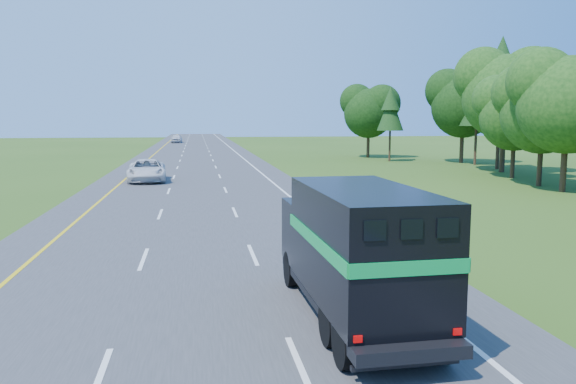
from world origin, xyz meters
The scene contains 5 objects.
road centered at (0.00, 50.00, 0.02)m, with size 15.00×260.00×0.04m, color #38383A.
lane_markings centered at (0.00, 50.00, 0.04)m, with size 11.15×260.00×0.01m.
horse_truck centered at (3.54, 13.35, 1.73)m, with size 2.40×7.18×3.16m.
white_suv centered at (-3.71, 44.26, 0.86)m, with size 2.72×5.91×1.64m, color silver.
far_car centered at (-3.74, 113.88, 0.87)m, with size 1.97×4.89×1.67m, color silver.
Camera 1 is at (-0.02, 1.19, 4.67)m, focal length 35.00 mm.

